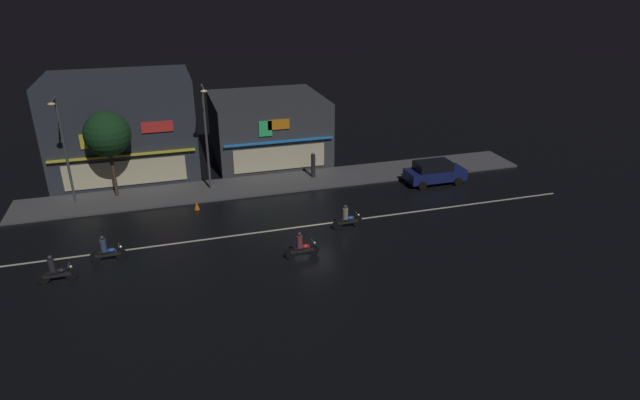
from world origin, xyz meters
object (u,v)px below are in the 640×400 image
(motorcycle_lead, at_px, (347,218))
(motorcycle_opposite_lane, at_px, (55,271))
(traffic_cone, at_px, (197,205))
(streetlamp_mid, at_px, (206,130))
(motorcycle_following, at_px, (106,251))
(pedestrian_on_sidewalk, at_px, (313,165))
(streetlamp_west, at_px, (63,143))
(parked_car_near_kerb, at_px, (434,172))
(motorcycle_trailing_far, at_px, (301,247))

(motorcycle_lead, relative_size, motorcycle_opposite_lane, 1.00)
(motorcycle_lead, distance_m, traffic_cone, 10.00)
(streetlamp_mid, distance_m, motorcycle_following, 11.07)
(pedestrian_on_sidewalk, bearing_deg, motorcycle_following, -95.94)
(pedestrian_on_sidewalk, height_order, motorcycle_opposite_lane, pedestrian_on_sidewalk)
(streetlamp_west, bearing_deg, motorcycle_lead, -27.52)
(traffic_cone, bearing_deg, streetlamp_mid, 66.51)
(streetlamp_west, height_order, parked_car_near_kerb, streetlamp_west)
(motorcycle_following, height_order, traffic_cone, motorcycle_following)
(streetlamp_west, distance_m, streetlamp_mid, 8.89)
(traffic_cone, bearing_deg, parked_car_near_kerb, -0.98)
(streetlamp_west, relative_size, motorcycle_opposite_lane, 3.72)
(motorcycle_opposite_lane, relative_size, traffic_cone, 3.45)
(streetlamp_west, height_order, motorcycle_lead, streetlamp_west)
(streetlamp_mid, distance_m, motorcycle_opposite_lane, 13.54)
(motorcycle_lead, distance_m, motorcycle_following, 13.57)
(motorcycle_lead, bearing_deg, streetlamp_mid, -41.73)
(pedestrian_on_sidewalk, relative_size, motorcycle_opposite_lane, 1.03)
(motorcycle_following, xyz_separation_m, motorcycle_trailing_far, (10.03, -2.57, 0.00))
(streetlamp_west, relative_size, motorcycle_following, 3.72)
(motorcycle_lead, bearing_deg, motorcycle_following, 7.06)
(motorcycle_following, distance_m, traffic_cone, 7.49)
(streetlamp_mid, relative_size, motorcycle_trailing_far, 3.87)
(parked_car_near_kerb, distance_m, traffic_cone, 16.96)
(streetlamp_west, distance_m, pedestrian_on_sidewalk, 16.79)
(pedestrian_on_sidewalk, distance_m, parked_car_near_kerb, 8.86)
(motorcycle_following, relative_size, traffic_cone, 3.45)
(parked_car_near_kerb, distance_m, motorcycle_following, 22.67)
(motorcycle_lead, xyz_separation_m, motorcycle_following, (-13.56, -0.08, 0.00))
(streetlamp_mid, relative_size, parked_car_near_kerb, 1.71)
(streetlamp_mid, relative_size, traffic_cone, 13.36)
(motorcycle_opposite_lane, relative_size, motorcycle_trailing_far, 1.00)
(motorcycle_lead, xyz_separation_m, motorcycle_trailing_far, (-3.54, -2.65, 0.00))
(motorcycle_trailing_far, bearing_deg, motorcycle_following, -15.99)
(motorcycle_opposite_lane, xyz_separation_m, traffic_cone, (7.43, 6.91, -0.36))
(streetlamp_mid, bearing_deg, motorcycle_trailing_far, -71.17)
(streetlamp_mid, relative_size, motorcycle_lead, 3.87)
(streetlamp_west, relative_size, traffic_cone, 12.85)
(pedestrian_on_sidewalk, bearing_deg, streetlamp_mid, -124.74)
(streetlamp_mid, xyz_separation_m, traffic_cone, (-1.21, -2.79, -4.18))
(motorcycle_opposite_lane, bearing_deg, pedestrian_on_sidewalk, -149.48)
(pedestrian_on_sidewalk, relative_size, motorcycle_trailing_far, 1.03)
(streetlamp_west, bearing_deg, pedestrian_on_sidewalk, 0.51)
(motorcycle_following, bearing_deg, parked_car_near_kerb, -161.48)
(pedestrian_on_sidewalk, bearing_deg, parked_car_near_kerb, 29.27)
(streetlamp_mid, relative_size, motorcycle_opposite_lane, 3.87)
(streetlamp_mid, height_order, motorcycle_lead, streetlamp_mid)
(streetlamp_mid, xyz_separation_m, parked_car_near_kerb, (15.74, -3.08, -3.59))
(parked_car_near_kerb, height_order, motorcycle_following, parked_car_near_kerb)
(motorcycle_following, bearing_deg, streetlamp_mid, -122.25)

